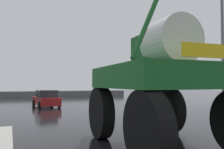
{
  "coord_description": "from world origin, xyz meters",
  "views": [
    {
      "loc": [
        -3.91,
        -0.36,
        2.06
      ],
      "look_at": [
        0.66,
        10.49,
        2.53
      ],
      "focal_mm": 38.8,
      "sensor_mm": 36.0,
      "label": 1
    }
  ],
  "objects_px": {
    "traffic_signal_near_right": "(176,71)",
    "bare_tree_right": "(156,65)",
    "sedan_ahead": "(46,99)",
    "traffic_signal_far_left": "(101,81)",
    "oversize_sprayer": "(161,82)"
  },
  "relations": [
    {
      "from": "oversize_sprayer",
      "to": "traffic_signal_near_right",
      "type": "xyz_separation_m",
      "value": [
        4.02,
        4.44,
        0.7
      ]
    },
    {
      "from": "bare_tree_right",
      "to": "traffic_signal_far_left",
      "type": "bearing_deg",
      "value": 133.61
    },
    {
      "from": "oversize_sprayer",
      "to": "traffic_signal_far_left",
      "type": "bearing_deg",
      "value": -12.14
    },
    {
      "from": "traffic_signal_near_right",
      "to": "traffic_signal_far_left",
      "type": "relative_size",
      "value": 1.15
    },
    {
      "from": "oversize_sprayer",
      "to": "traffic_signal_far_left",
      "type": "relative_size",
      "value": 1.71
    },
    {
      "from": "traffic_signal_near_right",
      "to": "traffic_signal_far_left",
      "type": "height_order",
      "value": "traffic_signal_near_right"
    },
    {
      "from": "traffic_signal_near_right",
      "to": "bare_tree_right",
      "type": "xyz_separation_m",
      "value": [
        5.6,
        10.48,
        1.24
      ]
    },
    {
      "from": "oversize_sprayer",
      "to": "traffic_signal_far_left",
      "type": "xyz_separation_m",
      "value": [
        5.09,
        19.67,
        0.31
      ]
    },
    {
      "from": "traffic_signal_near_right",
      "to": "bare_tree_right",
      "type": "relative_size",
      "value": 0.71
    },
    {
      "from": "sedan_ahead",
      "to": "traffic_signal_near_right",
      "type": "relative_size",
      "value": 1.1
    },
    {
      "from": "oversize_sprayer",
      "to": "traffic_signal_far_left",
      "type": "distance_m",
      "value": 20.32
    },
    {
      "from": "sedan_ahead",
      "to": "bare_tree_right",
      "type": "xyz_separation_m",
      "value": [
        11.21,
        -1.06,
        3.34
      ]
    },
    {
      "from": "sedan_ahead",
      "to": "traffic_signal_far_left",
      "type": "distance_m",
      "value": 7.83
    },
    {
      "from": "bare_tree_right",
      "to": "sedan_ahead",
      "type": "bearing_deg",
      "value": 174.58
    },
    {
      "from": "sedan_ahead",
      "to": "bare_tree_right",
      "type": "relative_size",
      "value": 0.78
    }
  ]
}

